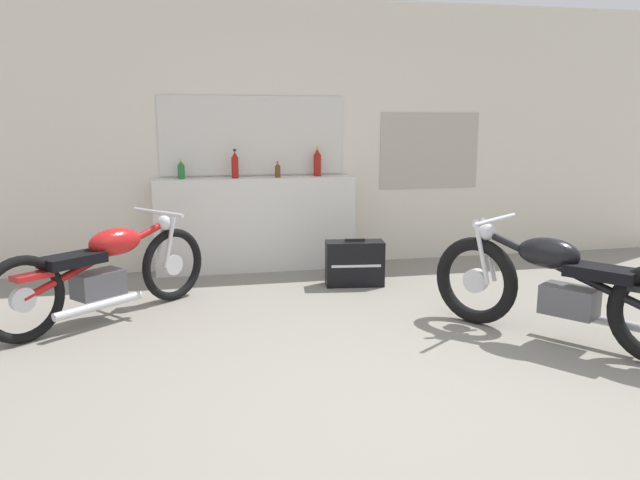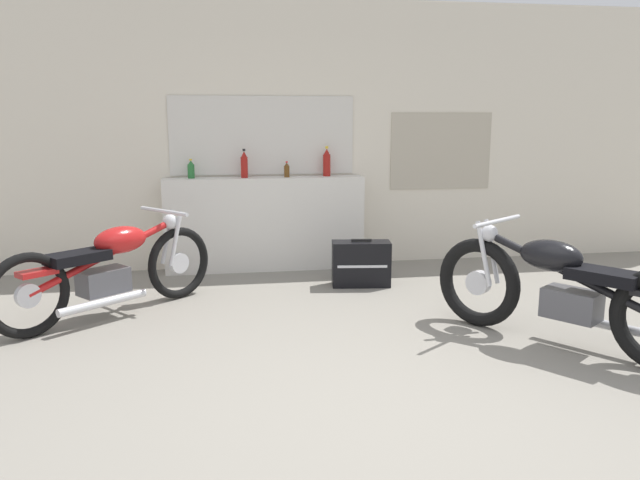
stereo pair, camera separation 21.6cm
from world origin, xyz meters
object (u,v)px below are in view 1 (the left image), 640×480
(bottle_center, at_px, (278,170))
(motorcycle_black, at_px, (561,288))
(hard_case_black, at_px, (355,263))
(bottle_right_center, at_px, (317,163))
(bottle_leftmost, at_px, (181,170))
(motorcycle_red, at_px, (105,270))
(bottle_left_center, at_px, (235,165))

(bottle_center, distance_m, motorcycle_black, 3.16)
(bottle_center, bearing_deg, motorcycle_black, -58.09)
(motorcycle_black, distance_m, hard_case_black, 2.10)
(motorcycle_black, bearing_deg, bottle_right_center, 114.12)
(bottle_leftmost, xyz_separation_m, motorcycle_red, (-0.61, -1.42, -0.66))
(motorcycle_red, bearing_deg, bottle_center, 41.03)
(bottle_center, relative_size, hard_case_black, 0.28)
(hard_case_black, bearing_deg, bottle_left_center, 142.64)
(bottle_leftmost, xyz_separation_m, bottle_left_center, (0.54, -0.03, 0.04))
(bottle_center, bearing_deg, hard_case_black, -52.22)
(bottle_right_center, height_order, motorcycle_black, bottle_right_center)
(bottle_leftmost, bearing_deg, motorcycle_black, -45.49)
(bottle_leftmost, bearing_deg, bottle_left_center, -2.73)
(bottle_center, bearing_deg, bottle_right_center, 7.65)
(bottle_leftmost, distance_m, motorcycle_red, 1.68)
(motorcycle_black, height_order, hard_case_black, motorcycle_black)
(motorcycle_red, distance_m, hard_case_black, 2.29)
(bottle_right_center, height_order, hard_case_black, bottle_right_center)
(hard_case_black, bearing_deg, bottle_leftmost, 152.46)
(bottle_center, relative_size, motorcycle_red, 0.11)
(bottle_right_center, xyz_separation_m, hard_case_black, (0.19, -0.86, -0.90))
(bottle_right_center, relative_size, hard_case_black, 0.54)
(bottle_left_center, relative_size, motorcycle_red, 0.19)
(bottle_center, bearing_deg, bottle_leftmost, 177.97)
(bottle_center, height_order, bottle_right_center, bottle_right_center)
(bottle_right_center, xyz_separation_m, motorcycle_black, (1.20, -2.68, -0.71))
(bottle_left_center, relative_size, bottle_center, 1.80)
(motorcycle_red, height_order, motorcycle_black, motorcycle_black)
(bottle_left_center, bearing_deg, bottle_right_center, 3.22)
(bottle_center, xyz_separation_m, motorcycle_black, (1.63, -2.62, -0.64))
(bottle_center, height_order, motorcycle_black, bottle_center)
(hard_case_black, bearing_deg, motorcycle_black, -60.92)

